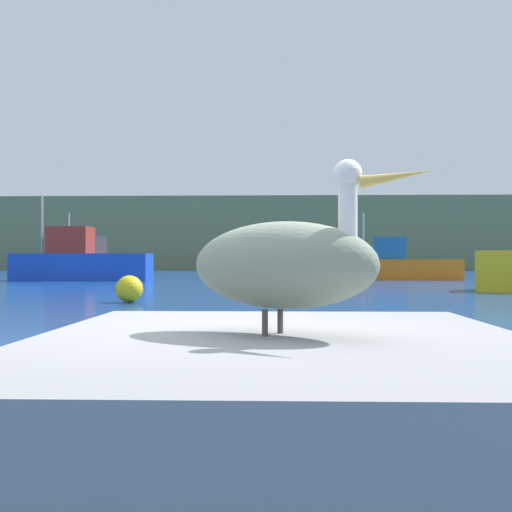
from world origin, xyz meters
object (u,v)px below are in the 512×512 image
Objects in this scene: fishing_boat_blue at (80,262)px; mooring_buoy at (129,289)px; fishing_boat_orange at (398,266)px; pelican at (284,263)px; fishing_boat_red at (91,261)px.

fishing_boat_blue is 10.51× the size of mooring_buoy.
fishing_boat_orange is 9.82× the size of mooring_buoy.
fishing_boat_blue is at bearing 111.55° from mooring_buoy.
pelican reaches higher than mooring_buoy.
fishing_boat_orange is at bearing -172.02° from fishing_boat_blue.
pelican is 0.16× the size of fishing_boat_blue.
fishing_boat_orange is (6.92, 32.46, -0.29)m from pelican.
fishing_boat_red is at bearing -74.97° from fishing_boat_blue.
pelican is at bearing -73.50° from mooring_buoy.
fishing_boat_red is at bearing 108.45° from mooring_buoy.
pelican is 1.71× the size of mooring_buoy.
fishing_boat_red is 9.77× the size of mooring_buoy.
fishing_boat_blue is at bearing 14.28° from fishing_boat_orange.
fishing_boat_blue reaches higher than pelican.
pelican is at bearing 110.60° from fishing_boat_blue.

